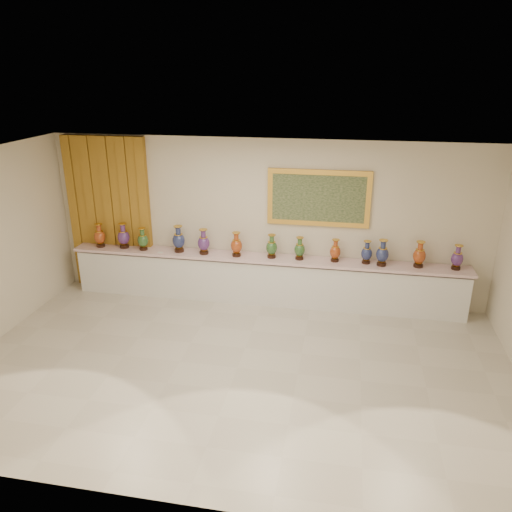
{
  "coord_description": "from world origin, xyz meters",
  "views": [
    {
      "loc": [
        1.41,
        -6.12,
        4.13
      ],
      "look_at": [
        -0.04,
        1.7,
        1.12
      ],
      "focal_mm": 35.0,
      "sensor_mm": 36.0,
      "label": 1
    }
  ],
  "objects_px": {
    "counter": "(264,280)",
    "vase_1": "(124,237)",
    "vase_0": "(100,236)",
    "vase_2": "(143,240)"
  },
  "relations": [
    {
      "from": "counter",
      "to": "vase_2",
      "type": "distance_m",
      "value": 2.4
    },
    {
      "from": "counter",
      "to": "vase_1",
      "type": "bearing_deg",
      "value": -179.84
    },
    {
      "from": "counter",
      "to": "vase_0",
      "type": "height_order",
      "value": "vase_0"
    },
    {
      "from": "counter",
      "to": "vase_2",
      "type": "bearing_deg",
      "value": -178.66
    },
    {
      "from": "counter",
      "to": "vase_1",
      "type": "distance_m",
      "value": 2.79
    },
    {
      "from": "counter",
      "to": "vase_1",
      "type": "height_order",
      "value": "vase_1"
    },
    {
      "from": "vase_0",
      "to": "vase_1",
      "type": "bearing_deg",
      "value": 3.69
    },
    {
      "from": "vase_1",
      "to": "vase_2",
      "type": "relative_size",
      "value": 1.12
    },
    {
      "from": "counter",
      "to": "vase_1",
      "type": "xyz_separation_m",
      "value": [
        -2.71,
        -0.01,
        0.68
      ]
    },
    {
      "from": "vase_0",
      "to": "vase_2",
      "type": "relative_size",
      "value": 1.07
    }
  ]
}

